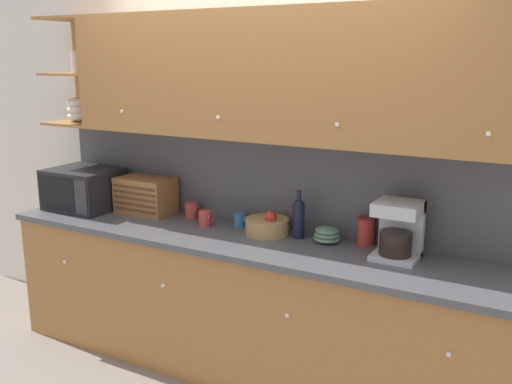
{
  "coord_description": "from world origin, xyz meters",
  "views": [
    {
      "loc": [
        1.69,
        -3.23,
        2.02
      ],
      "look_at": [
        0.0,
        -0.22,
        1.2
      ],
      "focal_mm": 40.0,
      "sensor_mm": 36.0,
      "label": 1
    }
  ],
  "objects_px": {
    "wine_bottle": "(299,217)",
    "bowl_stack_on_counter": "(327,235)",
    "mug_patterned_third": "(240,219)",
    "coffee_maker": "(398,230)",
    "microwave": "(84,189)",
    "mug": "(205,219)",
    "bread_box": "(146,195)",
    "mug_blue_second": "(192,210)",
    "fruit_basket": "(267,226)",
    "storage_canister": "(366,231)"
  },
  "relations": [
    {
      "from": "bread_box",
      "to": "coffee_maker",
      "type": "bearing_deg",
      "value": -1.48
    },
    {
      "from": "mug",
      "to": "mug_patterned_third",
      "type": "distance_m",
      "value": 0.23
    },
    {
      "from": "microwave",
      "to": "fruit_basket",
      "type": "relative_size",
      "value": 1.81
    },
    {
      "from": "microwave",
      "to": "bowl_stack_on_counter",
      "type": "height_order",
      "value": "microwave"
    },
    {
      "from": "microwave",
      "to": "bread_box",
      "type": "distance_m",
      "value": 0.49
    },
    {
      "from": "bread_box",
      "to": "bowl_stack_on_counter",
      "type": "xyz_separation_m",
      "value": [
        1.39,
        0.02,
        -0.08
      ]
    },
    {
      "from": "bread_box",
      "to": "mug",
      "type": "distance_m",
      "value": 0.57
    },
    {
      "from": "mug_patterned_third",
      "to": "coffee_maker",
      "type": "xyz_separation_m",
      "value": [
        1.08,
        -0.1,
        0.12
      ]
    },
    {
      "from": "mug_blue_second",
      "to": "mug_patterned_third",
      "type": "bearing_deg",
      "value": -1.63
    },
    {
      "from": "bowl_stack_on_counter",
      "to": "mug_patterned_third",
      "type": "bearing_deg",
      "value": 176.93
    },
    {
      "from": "coffee_maker",
      "to": "mug_patterned_third",
      "type": "bearing_deg",
      "value": 174.86
    },
    {
      "from": "fruit_basket",
      "to": "coffee_maker",
      "type": "distance_m",
      "value": 0.84
    },
    {
      "from": "bowl_stack_on_counter",
      "to": "storage_canister",
      "type": "bearing_deg",
      "value": 17.33
    },
    {
      "from": "mug",
      "to": "microwave",
      "type": "bearing_deg",
      "value": -176.87
    },
    {
      "from": "mug",
      "to": "bread_box",
      "type": "bearing_deg",
      "value": 172.67
    },
    {
      "from": "microwave",
      "to": "mug_patterned_third",
      "type": "distance_m",
      "value": 1.25
    },
    {
      "from": "wine_bottle",
      "to": "bowl_stack_on_counter",
      "type": "distance_m",
      "value": 0.21
    },
    {
      "from": "microwave",
      "to": "wine_bottle",
      "type": "bearing_deg",
      "value": 4.54
    },
    {
      "from": "mug",
      "to": "coffee_maker",
      "type": "relative_size",
      "value": 0.32
    },
    {
      "from": "mug",
      "to": "mug_patterned_third",
      "type": "height_order",
      "value": "mug"
    },
    {
      "from": "mug_patterned_third",
      "to": "bowl_stack_on_counter",
      "type": "distance_m",
      "value": 0.63
    },
    {
      "from": "mug",
      "to": "wine_bottle",
      "type": "distance_m",
      "value": 0.65
    },
    {
      "from": "mug_blue_second",
      "to": "mug",
      "type": "bearing_deg",
      "value": -33.0
    },
    {
      "from": "microwave",
      "to": "mug",
      "type": "height_order",
      "value": "microwave"
    },
    {
      "from": "storage_canister",
      "to": "bowl_stack_on_counter",
      "type": "bearing_deg",
      "value": -162.67
    },
    {
      "from": "mug",
      "to": "fruit_basket",
      "type": "height_order",
      "value": "fruit_basket"
    },
    {
      "from": "microwave",
      "to": "bread_box",
      "type": "height_order",
      "value": "microwave"
    },
    {
      "from": "mug_patterned_third",
      "to": "storage_canister",
      "type": "bearing_deg",
      "value": 2.31
    },
    {
      "from": "microwave",
      "to": "mug_blue_second",
      "type": "xyz_separation_m",
      "value": [
        0.83,
        0.19,
        -0.1
      ]
    },
    {
      "from": "microwave",
      "to": "mug_blue_second",
      "type": "bearing_deg",
      "value": 12.86
    },
    {
      "from": "mug_patterned_third",
      "to": "bowl_stack_on_counter",
      "type": "bearing_deg",
      "value": -3.07
    },
    {
      "from": "mug_blue_second",
      "to": "coffee_maker",
      "type": "xyz_separation_m",
      "value": [
        1.48,
        -0.11,
        0.11
      ]
    },
    {
      "from": "fruit_basket",
      "to": "mug",
      "type": "bearing_deg",
      "value": -173.35
    },
    {
      "from": "mug_blue_second",
      "to": "wine_bottle",
      "type": "height_order",
      "value": "wine_bottle"
    },
    {
      "from": "fruit_basket",
      "to": "bowl_stack_on_counter",
      "type": "relative_size",
      "value": 1.66
    },
    {
      "from": "mug_blue_second",
      "to": "coffee_maker",
      "type": "relative_size",
      "value": 0.32
    },
    {
      "from": "mug_blue_second",
      "to": "fruit_basket",
      "type": "xyz_separation_m",
      "value": [
        0.64,
        -0.08,
        0.0
      ]
    },
    {
      "from": "bread_box",
      "to": "mug_patterned_third",
      "type": "relative_size",
      "value": 4.22
    },
    {
      "from": "fruit_basket",
      "to": "coffee_maker",
      "type": "height_order",
      "value": "coffee_maker"
    },
    {
      "from": "mug",
      "to": "coffee_maker",
      "type": "distance_m",
      "value": 1.28
    },
    {
      "from": "bread_box",
      "to": "mug",
      "type": "xyz_separation_m",
      "value": [
        0.56,
        -0.07,
        -0.08
      ]
    },
    {
      "from": "mug_blue_second",
      "to": "coffee_maker",
      "type": "bearing_deg",
      "value": -4.19
    },
    {
      "from": "mug_blue_second",
      "to": "storage_canister",
      "type": "bearing_deg",
      "value": 1.05
    },
    {
      "from": "bread_box",
      "to": "fruit_basket",
      "type": "height_order",
      "value": "bread_box"
    },
    {
      "from": "storage_canister",
      "to": "coffee_maker",
      "type": "height_order",
      "value": "coffee_maker"
    },
    {
      "from": "bowl_stack_on_counter",
      "to": "mug_blue_second",
      "type": "bearing_deg",
      "value": 177.49
    },
    {
      "from": "mug",
      "to": "storage_canister",
      "type": "relative_size",
      "value": 0.62
    },
    {
      "from": "mug_blue_second",
      "to": "mug",
      "type": "distance_m",
      "value": 0.24
    },
    {
      "from": "bowl_stack_on_counter",
      "to": "coffee_maker",
      "type": "bearing_deg",
      "value": -8.03
    },
    {
      "from": "bowl_stack_on_counter",
      "to": "fruit_basket",
      "type": "bearing_deg",
      "value": -174.64
    }
  ]
}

